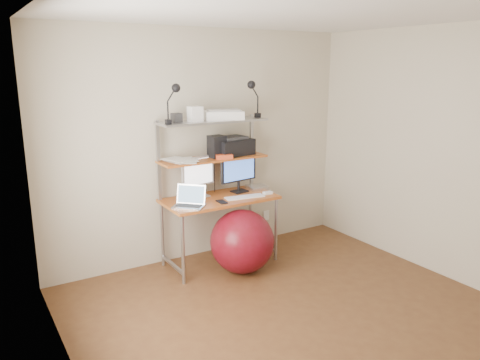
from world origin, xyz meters
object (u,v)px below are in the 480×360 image
Objects in this scene: monitor_black at (239,171)px; exercise_ball at (242,241)px; monitor_silver at (198,174)px; printer at (232,146)px; laptop at (190,202)px.

monitor_black reaches higher than exercise_ball.
monitor_silver is 0.99× the size of monitor_black.
monitor_black is 1.02× the size of printer.
laptop is (-0.70, -0.21, -0.19)m from monitor_black.
printer is at bearing 70.15° from exercise_ball.
printer is (0.43, 0.01, 0.26)m from monitor_silver.
laptop is at bearing 155.81° from exercise_ball.
printer is (-0.04, 0.06, 0.27)m from monitor_black.
monitor_silver reaches higher than exercise_ball.
exercise_ball is at bearing -125.01° from monitor_black.
exercise_ball is at bearing -74.77° from monitor_silver.
exercise_ball is (-0.18, -0.49, -0.91)m from printer.
monitor_black is 0.76m from laptop.
exercise_ball is (-0.22, -0.43, -0.64)m from monitor_black.
monitor_black is (0.47, -0.05, -0.01)m from monitor_silver.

